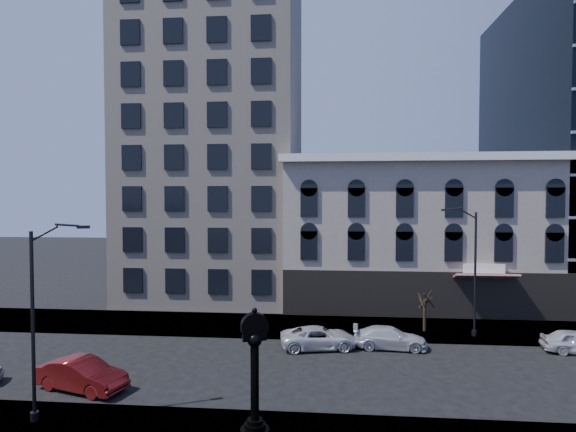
# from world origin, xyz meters

# --- Properties ---
(ground) EXTENTS (160.00, 160.00, 0.00)m
(ground) POSITION_xyz_m (0.00, 0.00, 0.00)
(ground) COLOR black
(ground) RESTS_ON ground
(sidewalk_far) EXTENTS (160.00, 6.00, 0.12)m
(sidewalk_far) POSITION_xyz_m (0.00, 8.00, 0.06)
(sidewalk_far) COLOR gray
(sidewalk_far) RESTS_ON ground
(cream_tower) EXTENTS (15.90, 15.40, 42.50)m
(cream_tower) POSITION_xyz_m (-6.11, 18.88, 19.32)
(cream_tower) COLOR beige
(cream_tower) RESTS_ON ground
(victorian_row) EXTENTS (22.60, 11.19, 12.50)m
(victorian_row) POSITION_xyz_m (12.00, 15.89, 6.00)
(victorian_row) COLOR #AA9B8C
(victorian_row) RESTS_ON ground
(street_clock) EXTENTS (1.10, 1.10, 4.86)m
(street_clock) POSITION_xyz_m (1.73, -7.09, 2.32)
(street_clock) COLOR black
(street_clock) RESTS_ON sidewalk_near
(street_lamp_near) EXTENTS (1.96, 1.02, 8.06)m
(street_lamp_near) POSITION_xyz_m (-6.73, -6.43, 6.20)
(street_lamp_near) COLOR black
(street_lamp_near) RESTS_ON sidewalk_near
(street_lamp_far) EXTENTS (2.21, 0.39, 8.54)m
(street_lamp_far) POSITION_xyz_m (13.37, 6.56, 6.56)
(street_lamp_far) COLOR black
(street_lamp_far) RESTS_ON sidewalk_far
(bare_tree_far) EXTENTS (1.98, 1.98, 3.41)m
(bare_tree_far) POSITION_xyz_m (10.98, 7.36, 2.68)
(bare_tree_far) COLOR black
(bare_tree_far) RESTS_ON sidewalk_far
(car_near_b) EXTENTS (4.68, 2.69, 1.46)m
(car_near_b) POSITION_xyz_m (-7.12, -3.43, 0.73)
(car_near_b) COLOR maroon
(car_near_b) RESTS_ON ground
(car_far_a) EXTENTS (4.96, 2.96, 1.29)m
(car_far_a) POSITION_xyz_m (3.93, 3.53, 0.65)
(car_far_a) COLOR silver
(car_far_a) RESTS_ON ground
(car_far_b) EXTENTS (4.51, 2.03, 1.28)m
(car_far_b) POSITION_xyz_m (8.21, 3.91, 0.64)
(car_far_b) COLOR silver
(car_far_b) RESTS_ON ground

